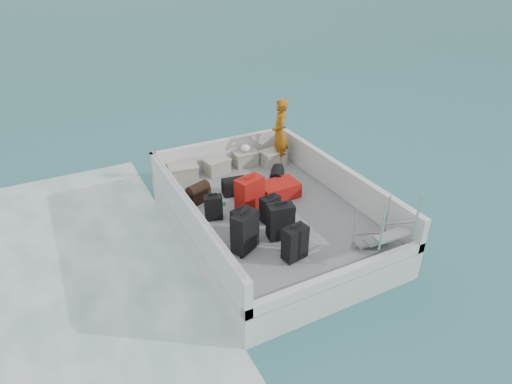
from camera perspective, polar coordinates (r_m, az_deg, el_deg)
ground at (r=9.29m, az=1.77°, el=-5.76°), size 160.00×160.00×0.00m
wake_foam at (r=8.57m, az=-28.53°, el=-13.68°), size 10.00×10.00×0.00m
ferry_hull at (r=9.12m, az=1.80°, el=-4.22°), size 3.60×5.00×0.60m
deck at (r=8.95m, az=1.83°, el=-2.57°), size 3.30×4.70×0.02m
deck_fittings at (r=8.67m, az=4.90°, el=-0.87°), size 3.60×5.00×0.90m
suitcase_0 at (r=7.63m, az=-1.48°, el=-5.35°), size 0.58×0.49×0.77m
suitcase_1 at (r=8.06m, az=-1.98°, el=-4.10°), size 0.42×0.30×0.57m
suitcase_2 at (r=8.59m, az=-5.70°, el=-2.09°), size 0.40×0.31×0.52m
suitcase_3 at (r=7.48m, az=5.22°, el=-6.84°), size 0.46×0.32×0.65m
suitcase_4 at (r=7.97m, az=3.27°, el=-3.96°), size 0.53×0.37×0.71m
suitcase_5 at (r=8.74m, az=-0.86°, el=-0.40°), size 0.63×0.47×0.76m
suitcase_7 at (r=8.49m, az=1.86°, el=-2.28°), size 0.42×0.28×0.54m
suitcase_8 at (r=9.37m, az=3.02°, el=0.28°), size 0.87×0.59×0.34m
duffel_0 at (r=9.30m, az=-7.70°, el=-0.28°), size 0.56×0.45×0.32m
duffel_1 at (r=9.49m, az=-3.00°, el=0.61°), size 0.54×0.38×0.32m
duffel_2 at (r=9.86m, az=2.78°, el=1.82°), size 0.56×0.61×0.32m
crate_0 at (r=10.12m, az=-9.64°, el=2.39°), size 0.69×0.52×0.39m
crate_1 at (r=10.42m, az=-5.20°, el=3.39°), size 0.61×0.47×0.34m
crate_2 at (r=10.77m, az=-1.40°, el=4.45°), size 0.57×0.40×0.34m
crate_3 at (r=10.79m, az=2.32°, el=4.52°), size 0.63×0.47×0.35m
yellow_bag at (r=11.03m, az=2.50°, el=4.70°), size 0.28×0.26×0.22m
white_bag at (r=10.66m, az=-1.42°, el=5.71°), size 0.24×0.24×0.18m
passenger at (r=10.57m, az=3.21°, el=7.88°), size 0.61×0.73×1.68m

